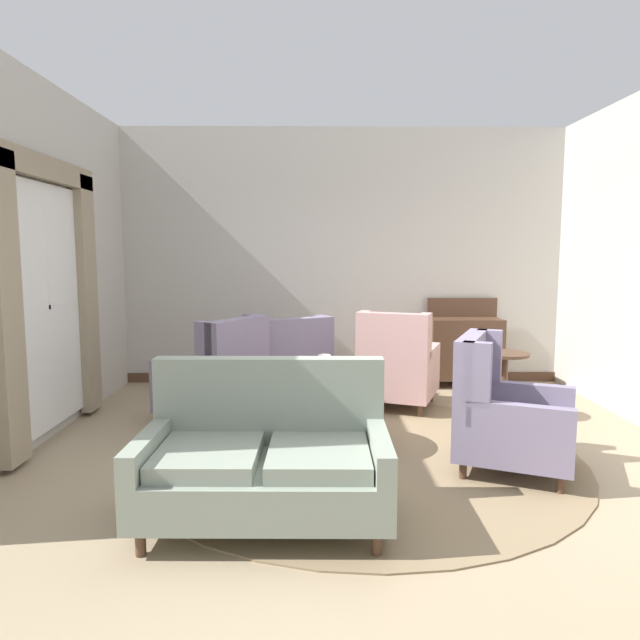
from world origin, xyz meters
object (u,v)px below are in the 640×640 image
object	(u,v)px
coffee_table	(330,402)
armchair_near_window	(504,415)
sideboard	(465,347)
armchair_back_corner	(287,367)
armchair_far_left	(217,380)
side_table	(504,379)
armchair_near_sideboard	(398,368)
porcelain_vase	(324,375)
settee	(265,459)

from	to	relation	value
coffee_table	armchair_near_window	size ratio (longest dim) A/B	0.78
coffee_table	armchair_near_window	world-z (taller)	armchair_near_window
armchair_near_window	sideboard	world-z (taller)	sideboard
armchair_back_corner	armchair_far_left	bearing A→B (deg)	20.37
side_table	armchair_near_window	bearing A→B (deg)	-108.40
armchair_near_window	sideboard	bearing A→B (deg)	14.84
armchair_near_sideboard	side_table	world-z (taller)	armchair_near_sideboard
armchair_near_window	armchair_near_sideboard	size ratio (longest dim) A/B	1.01
coffee_table	side_table	xyz separation A→B (m)	(1.78, 0.93, -0.01)
armchair_far_left	sideboard	size ratio (longest dim) A/B	1.04
armchair_near_window	armchair_back_corner	xyz separation A→B (m)	(-1.74, 1.92, -0.02)
armchair_far_left	armchair_near_sideboard	size ratio (longest dim) A/B	1.06
coffee_table	armchair_far_left	size ratio (longest dim) A/B	0.75
armchair_far_left	armchair_back_corner	xyz separation A→B (m)	(0.64, 0.72, -0.02)
porcelain_vase	settee	size ratio (longest dim) A/B	0.20
armchair_back_corner	armchair_near_sideboard	bearing A→B (deg)	144.32
armchair_far_left	armchair_back_corner	distance (m)	0.97
coffee_table	armchair_near_sideboard	bearing A→B (deg)	59.39
armchair_near_window	sideboard	distance (m)	2.84
sideboard	settee	bearing A→B (deg)	-121.01
settee	armchair_back_corner	xyz separation A→B (m)	(0.02, 2.76, 0.02)
porcelain_vase	armchair_near_sideboard	size ratio (longest dim) A/B	0.28
coffee_table	settee	xyz separation A→B (m)	(-0.44, -1.31, -0.01)
armchair_near_window	porcelain_vase	bearing A→B (deg)	92.15
settee	armchair_near_sideboard	distance (m)	2.86
coffee_table	settee	distance (m)	1.38
armchair_back_corner	side_table	distance (m)	2.27
coffee_table	armchair_far_left	world-z (taller)	armchair_far_left
armchair_back_corner	sideboard	bearing A→B (deg)	174.37
armchair_near_sideboard	armchair_back_corner	bearing A→B (deg)	13.05
settee	armchair_near_window	bearing A→B (deg)	26.45
armchair_near_window	coffee_table	bearing A→B (deg)	93.54
settee	armchair_back_corner	bearing A→B (deg)	90.74
side_table	sideboard	distance (m)	1.40
armchair_far_left	armchair_back_corner	size ratio (longest dim) A/B	0.99
porcelain_vase	armchair_far_left	size ratio (longest dim) A/B	0.27
porcelain_vase	armchair_near_sideboard	xyz separation A→B (m)	(0.81, 1.22, -0.19)
porcelain_vase	armchair_back_corner	bearing A→B (deg)	105.15
armchair_far_left	coffee_table	bearing A→B (deg)	87.18
side_table	sideboard	size ratio (longest dim) A/B	0.61
armchair_near_window	side_table	bearing A→B (deg)	5.25
settee	sideboard	distance (m)	4.25
armchair_far_left	armchair_near_sideboard	world-z (taller)	same
armchair_far_left	side_table	distance (m)	2.86
coffee_table	settee	size ratio (longest dim) A/B	0.56
armchair_near_window	armchair_back_corner	world-z (taller)	armchair_near_window
settee	armchair_near_window	distance (m)	1.94
armchair_back_corner	coffee_table	bearing A→B (deg)	78.55
settee	sideboard	world-z (taller)	sideboard
armchair_near_window	sideboard	size ratio (longest dim) A/B	0.99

